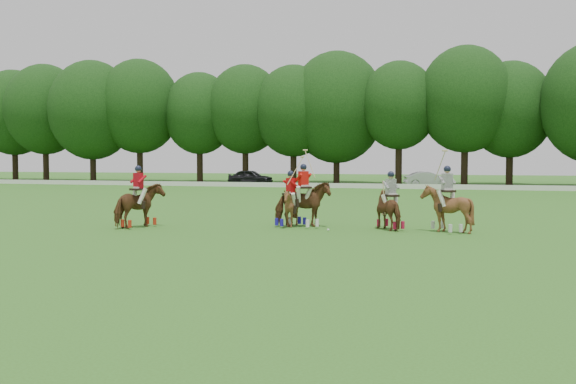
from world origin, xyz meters
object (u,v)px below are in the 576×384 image
(polo_red_c, at_px, (291,207))
(polo_stripe_a, at_px, (391,209))
(car_left, at_px, (251,177))
(polo_stripe_b, at_px, (447,208))
(polo_red_a, at_px, (139,205))
(polo_red_b, at_px, (303,204))
(car_mid, at_px, (428,179))
(polo_ball, at_px, (328,230))

(polo_red_c, height_order, polo_stripe_a, polo_red_c)
(car_left, bearing_deg, polo_stripe_a, -152.44)
(polo_stripe_b, bearing_deg, polo_red_a, -171.55)
(car_left, bearing_deg, polo_stripe_b, -150.20)
(polo_red_b, height_order, polo_stripe_a, polo_red_b)
(car_mid, height_order, polo_red_c, polo_red_c)
(car_left, relative_size, polo_stripe_b, 1.54)
(car_mid, distance_m, polo_stripe_b, 38.35)
(polo_ball, bearing_deg, car_left, 113.41)
(polo_red_b, distance_m, polo_ball, 1.84)
(car_left, xyz_separation_m, car_mid, (17.89, 0.00, -0.05))
(polo_red_a, bearing_deg, car_mid, 78.15)
(polo_red_b, bearing_deg, polo_stripe_b, -2.64)
(polo_red_a, height_order, polo_red_b, polo_red_b)
(polo_stripe_a, bearing_deg, polo_red_a, -167.71)
(polo_ball, bearing_deg, car_mid, 88.53)
(polo_stripe_a, bearing_deg, polo_stripe_b, -9.49)
(polo_stripe_a, xyz_separation_m, polo_stripe_b, (2.09, -0.35, 0.10))
(car_left, xyz_separation_m, polo_red_a, (9.51, -39.95, 0.11))
(polo_stripe_a, distance_m, polo_ball, 2.57)
(polo_red_c, bearing_deg, car_mid, 85.86)
(polo_red_b, bearing_deg, car_mid, 86.62)
(car_mid, distance_m, polo_ball, 39.03)
(car_left, relative_size, car_mid, 1.04)
(car_mid, height_order, polo_red_b, polo_red_b)
(polo_red_a, height_order, polo_stripe_a, polo_red_a)
(polo_red_c, relative_size, polo_ball, 30.71)
(polo_red_b, relative_size, polo_red_c, 1.10)
(car_mid, height_order, polo_red_a, polo_red_a)
(car_mid, distance_m, polo_red_a, 40.82)
(car_mid, bearing_deg, polo_stripe_b, 168.44)
(polo_red_b, xyz_separation_m, polo_ball, (1.24, -1.05, -0.87))
(polo_red_b, height_order, polo_ball, polo_red_b)
(polo_red_a, bearing_deg, polo_stripe_a, 12.29)
(polo_red_c, bearing_deg, polo_red_b, 4.49)
(polo_ball, bearing_deg, polo_stripe_b, 10.60)
(polo_red_a, bearing_deg, polo_red_c, 19.04)
(car_left, distance_m, polo_red_a, 41.06)
(car_mid, xyz_separation_m, polo_red_b, (-2.24, -37.96, 0.19))
(polo_stripe_b, distance_m, polo_ball, 4.42)
(car_mid, height_order, polo_stripe_a, polo_stripe_a)
(car_left, relative_size, polo_red_c, 1.66)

